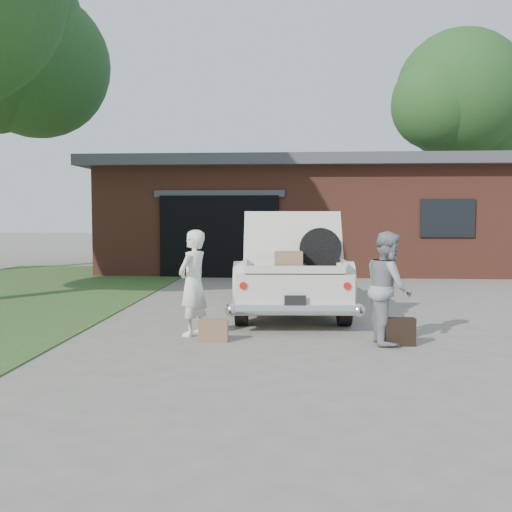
{
  "coord_description": "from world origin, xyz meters",
  "views": [
    {
      "loc": [
        0.59,
        -7.96,
        1.7
      ],
      "look_at": [
        0.0,
        0.6,
        1.1
      ],
      "focal_mm": 42.0,
      "sensor_mm": 36.0,
      "label": 1
    }
  ],
  "objects": [
    {
      "name": "suitcase_left",
      "position": [
        -0.52,
        -0.14,
        0.15
      ],
      "size": [
        0.39,
        0.13,
        0.3
      ],
      "primitive_type": "cube",
      "rotation": [
        0.0,
        0.0,
        0.01
      ],
      "color": "#8C6347",
      "rests_on": "ground"
    },
    {
      "name": "sedan",
      "position": [
        0.46,
        2.61,
        0.67
      ],
      "size": [
        2.0,
        4.66,
        1.75
      ],
      "rotation": [
        0.0,
        0.0,
        0.05
      ],
      "color": "beige",
      "rests_on": "ground"
    },
    {
      "name": "tree_right",
      "position": [
        7.32,
        17.48,
        6.31
      ],
      "size": [
        6.1,
        5.3,
        9.24
      ],
      "color": "#38281E",
      "rests_on": "ground"
    },
    {
      "name": "woman_left",
      "position": [
        -0.86,
        0.28,
        0.74
      ],
      "size": [
        0.55,
        0.64,
        1.48
      ],
      "primitive_type": "imported",
      "rotation": [
        0.0,
        0.0,
        -2.0
      ],
      "color": "white",
      "rests_on": "ground"
    },
    {
      "name": "ground",
      "position": [
        0.0,
        0.0,
        0.0
      ],
      "size": [
        90.0,
        90.0,
        0.0
      ],
      "primitive_type": "plane",
      "color": "gray",
      "rests_on": "ground"
    },
    {
      "name": "house",
      "position": [
        0.98,
        11.47,
        1.67
      ],
      "size": [
        12.8,
        7.8,
        3.3
      ],
      "color": "brown",
      "rests_on": "ground"
    },
    {
      "name": "woman_right",
      "position": [
        1.79,
        -0.06,
        0.74
      ],
      "size": [
        0.6,
        0.75,
        1.48
      ],
      "primitive_type": "imported",
      "rotation": [
        0.0,
        0.0,
        1.62
      ],
      "color": "gray",
      "rests_on": "ground"
    },
    {
      "name": "suitcase_right",
      "position": [
        1.88,
        -0.2,
        0.18
      ],
      "size": [
        0.48,
        0.19,
        0.36
      ],
      "primitive_type": "cube",
      "rotation": [
        0.0,
        0.0,
        0.08
      ],
      "color": "black",
      "rests_on": "ground"
    }
  ]
}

